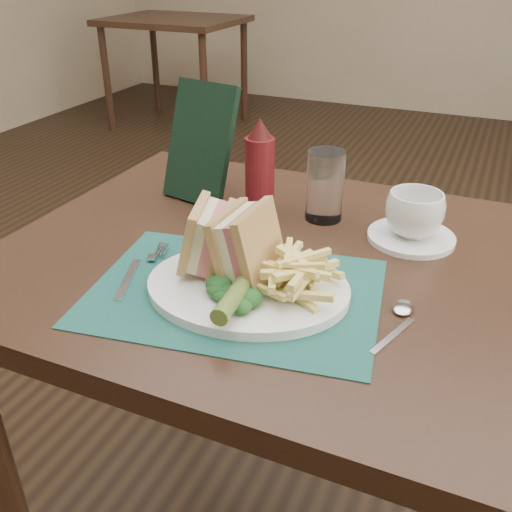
# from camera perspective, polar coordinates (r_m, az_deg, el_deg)

# --- Properties ---
(floor) EXTENTS (7.00, 7.00, 0.00)m
(floor) POSITION_cam_1_polar(r_m,az_deg,el_deg) (1.78, 7.55, -13.90)
(floor) COLOR black
(floor) RESTS_ON ground
(wall_back) EXTENTS (6.00, 0.00, 6.00)m
(wall_back) POSITION_cam_1_polar(r_m,az_deg,el_deg) (4.94, 19.83, 13.08)
(wall_back) COLOR tan
(wall_back) RESTS_ON ground
(table_main) EXTENTS (0.90, 0.75, 0.75)m
(table_main) POSITION_cam_1_polar(r_m,az_deg,el_deg) (1.18, 1.36, -15.79)
(table_main) COLOR black
(table_main) RESTS_ON ground
(table_bg_left) EXTENTS (0.90, 0.75, 0.75)m
(table_bg_left) POSITION_cam_1_polar(r_m,az_deg,el_deg) (4.38, -7.89, 17.67)
(table_bg_left) COLOR black
(table_bg_left) RESTS_ON ground
(placemat) EXTENTS (0.46, 0.36, 0.00)m
(placemat) POSITION_cam_1_polar(r_m,az_deg,el_deg) (0.84, -2.11, -3.61)
(placemat) COLOR #184D44
(placemat) RESTS_ON table_main
(plate) EXTENTS (0.33, 0.29, 0.01)m
(plate) POSITION_cam_1_polar(r_m,az_deg,el_deg) (0.84, -0.82, -3.15)
(plate) COLOR white
(plate) RESTS_ON placemat
(sandwich_half_a) EXTENTS (0.10, 0.12, 0.11)m
(sandwich_half_a) POSITION_cam_1_polar(r_m,az_deg,el_deg) (0.86, -6.22, 2.04)
(sandwich_half_a) COLOR tan
(sandwich_half_a) RESTS_ON plate
(sandwich_half_b) EXTENTS (0.08, 0.11, 0.11)m
(sandwich_half_b) POSITION_cam_1_polar(r_m,az_deg,el_deg) (0.83, -2.22, 1.61)
(sandwich_half_b) COLOR tan
(sandwich_half_b) RESTS_ON plate
(kale_garnish) EXTENTS (0.11, 0.08, 0.03)m
(kale_garnish) POSITION_cam_1_polar(r_m,az_deg,el_deg) (0.78, -2.10, -3.96)
(kale_garnish) COLOR #163E1A
(kale_garnish) RESTS_ON plate
(pickle_spear) EXTENTS (0.03, 0.12, 0.03)m
(pickle_spear) POSITION_cam_1_polar(r_m,az_deg,el_deg) (0.77, -2.08, -3.91)
(pickle_spear) COLOR #4D6526
(pickle_spear) RESTS_ON plate
(fries_pile) EXTENTS (0.18, 0.20, 0.06)m
(fries_pile) POSITION_cam_1_polar(r_m,az_deg,el_deg) (0.81, 3.74, -1.32)
(fries_pile) COLOR #EFDA77
(fries_pile) RESTS_ON plate
(fork) EXTENTS (0.09, 0.17, 0.01)m
(fork) POSITION_cam_1_polar(r_m,az_deg,el_deg) (0.91, -11.65, -1.16)
(fork) COLOR silver
(fork) RESTS_ON placemat
(spoon) EXTENTS (0.08, 0.15, 0.01)m
(spoon) POSITION_cam_1_polar(r_m,az_deg,el_deg) (0.79, 13.89, -6.61)
(spoon) COLOR silver
(spoon) RESTS_ON table_main
(saucer) EXTENTS (0.19, 0.19, 0.01)m
(saucer) POSITION_cam_1_polar(r_m,az_deg,el_deg) (1.03, 15.24, 1.83)
(saucer) COLOR white
(saucer) RESTS_ON table_main
(coffee_cup) EXTENTS (0.13, 0.13, 0.08)m
(coffee_cup) POSITION_cam_1_polar(r_m,az_deg,el_deg) (1.01, 15.55, 4.05)
(coffee_cup) COLOR white
(coffee_cup) RESTS_ON saucer
(drinking_glass) EXTENTS (0.09, 0.09, 0.13)m
(drinking_glass) POSITION_cam_1_polar(r_m,az_deg,el_deg) (1.05, 6.91, 6.99)
(drinking_glass) COLOR white
(drinking_glass) RESTS_ON table_main
(ketchup_bottle) EXTENTS (0.06, 0.06, 0.19)m
(ketchup_bottle) POSITION_cam_1_polar(r_m,az_deg,el_deg) (1.05, 0.38, 8.75)
(ketchup_bottle) COLOR #540E13
(ketchup_bottle) RESTS_ON table_main
(check_presenter) EXTENTS (0.16, 0.11, 0.23)m
(check_presenter) POSITION_cam_1_polar(r_m,az_deg,el_deg) (1.13, -5.60, 11.18)
(check_presenter) COLOR black
(check_presenter) RESTS_ON table_main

